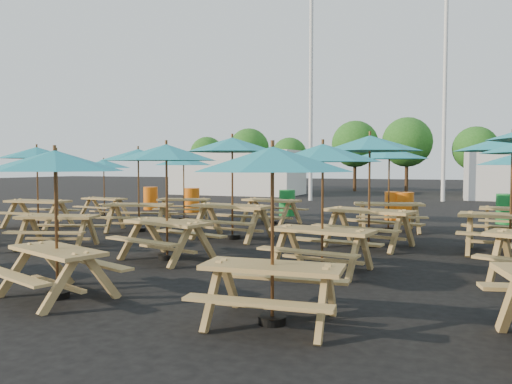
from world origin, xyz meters
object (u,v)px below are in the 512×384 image
at_px(picnic_unit_12, 272,169).
at_px(waste_bin_1, 192,200).
at_px(picnic_unit_9, 166,159).
at_px(picnic_unit_11, 271,160).
at_px(picnic_unit_5, 56,163).
at_px(picnic_unit_15, 389,158).
at_px(picnic_unit_3, 104,167).
at_px(waste_bin_4, 405,206).
at_px(picnic_unit_13, 323,160).
at_px(picnic_unit_14, 370,150).
at_px(waste_bin_2, 287,203).
at_px(picnic_unit_6, 138,160).
at_px(picnic_unit_7, 184,164).
at_px(picnic_unit_2, 37,157).
at_px(picnic_unit_8, 55,169).
at_px(waste_bin_5, 506,209).
at_px(picnic_unit_10, 232,150).
at_px(waste_bin_0, 151,198).
at_px(waste_bin_3, 393,206).

distance_m(picnic_unit_12, waste_bin_1, 14.34).
bearing_deg(picnic_unit_9, picnic_unit_11, 106.21).
distance_m(picnic_unit_5, picnic_unit_9, 3.03).
bearing_deg(picnic_unit_15, picnic_unit_3, 164.51).
relative_size(picnic_unit_15, waste_bin_4, 2.76).
bearing_deg(picnic_unit_13, picnic_unit_5, -173.62).
relative_size(picnic_unit_14, waste_bin_2, 2.93).
bearing_deg(picnic_unit_6, picnic_unit_7, 80.95).
xyz_separation_m(picnic_unit_2, picnic_unit_12, (9.66, -5.92, -0.29)).
relative_size(picnic_unit_8, waste_bin_4, 2.47).
distance_m(picnic_unit_8, picnic_unit_12, 3.15).
height_order(picnic_unit_2, picnic_unit_15, picnic_unit_2).
bearing_deg(picnic_unit_9, picnic_unit_13, 15.73).
distance_m(picnic_unit_6, waste_bin_4, 8.83).
xyz_separation_m(picnic_unit_8, waste_bin_1, (-4.67, 12.00, -1.31)).
bearing_deg(waste_bin_5, waste_bin_2, -179.09).
xyz_separation_m(picnic_unit_3, picnic_unit_11, (6.22, 0.32, 0.23)).
distance_m(picnic_unit_10, picnic_unit_15, 4.55).
relative_size(picnic_unit_10, waste_bin_5, 2.69).
bearing_deg(waste_bin_2, waste_bin_1, -179.06).
height_order(picnic_unit_11, waste_bin_5, picnic_unit_11).
bearing_deg(picnic_unit_9, waste_bin_0, 140.06).
bearing_deg(picnic_unit_12, picnic_unit_10, 113.91).
xyz_separation_m(picnic_unit_2, picnic_unit_10, (6.39, 0.02, 0.13)).
bearing_deg(picnic_unit_8, waste_bin_5, 80.47).
bearing_deg(picnic_unit_7, picnic_unit_14, -40.68).
xyz_separation_m(picnic_unit_13, waste_bin_0, (-9.81, 9.27, -1.45)).
distance_m(picnic_unit_13, picnic_unit_15, 5.92).
bearing_deg(picnic_unit_2, waste_bin_3, 27.36).
distance_m(picnic_unit_7, picnic_unit_12, 11.34).
relative_size(picnic_unit_11, waste_bin_0, 2.66).
bearing_deg(picnic_unit_6, waste_bin_3, 28.09).
distance_m(picnic_unit_3, picnic_unit_13, 11.22).
xyz_separation_m(picnic_unit_14, waste_bin_3, (-0.18, 6.04, -1.72)).
bearing_deg(picnic_unit_14, waste_bin_2, 138.30).
xyz_separation_m(waste_bin_1, waste_bin_5, (11.19, 0.18, 0.00)).
relative_size(picnic_unit_8, picnic_unit_9, 0.95).
bearing_deg(picnic_unit_14, picnic_unit_8, -103.46).
height_order(waste_bin_0, waste_bin_5, same).
bearing_deg(picnic_unit_11, picnic_unit_12, -55.94).
height_order(picnic_unit_2, picnic_unit_8, picnic_unit_2).
relative_size(waste_bin_3, waste_bin_4, 1.00).
height_order(picnic_unit_5, waste_bin_5, picnic_unit_5).
height_order(picnic_unit_3, picnic_unit_9, picnic_unit_9).
bearing_deg(picnic_unit_2, picnic_unit_10, -4.99).
bearing_deg(picnic_unit_10, waste_bin_4, 65.41).
bearing_deg(waste_bin_1, picnic_unit_7, -65.62).
bearing_deg(picnic_unit_14, picnic_unit_5, -141.70).
bearing_deg(picnic_unit_15, waste_bin_4, 72.11).
bearing_deg(picnic_unit_12, picnic_unit_5, 148.02).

